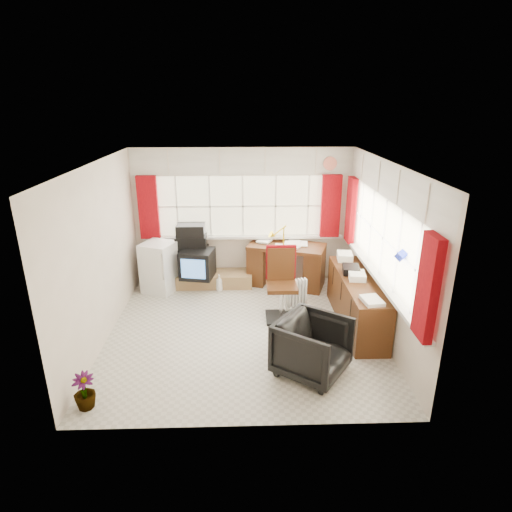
{
  "coord_description": "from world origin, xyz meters",
  "views": [
    {
      "loc": [
        -0.0,
        -5.67,
        3.29
      ],
      "look_at": [
        0.19,
        0.55,
        1.0
      ],
      "focal_mm": 30.0,
      "sensor_mm": 36.0,
      "label": 1
    }
  ],
  "objects": [
    {
      "name": "spray_bottle_a",
      "position": [
        -0.45,
        1.47,
        0.16
      ],
      "size": [
        0.15,
        0.15,
        0.31
      ],
      "primitive_type": "imported",
      "rotation": [
        0.0,
        0.0,
        0.29
      ],
      "color": "white",
      "rests_on": "ground"
    },
    {
      "name": "file_tray",
      "position": [
        1.67,
        0.43,
        0.8
      ],
      "size": [
        0.29,
        0.35,
        0.11
      ],
      "primitive_type": "cube",
      "rotation": [
        0.0,
        0.0,
        -0.15
      ],
      "color": "black",
      "rests_on": "credenza"
    },
    {
      "name": "curtains",
      "position": [
        0.92,
        0.93,
        1.46
      ],
      "size": [
        3.83,
        3.83,
        1.15
      ],
      "color": "#96080C",
      "rests_on": "room_walls"
    },
    {
      "name": "spray_bottle_b",
      "position": [
        -0.11,
        1.69,
        0.1
      ],
      "size": [
        0.09,
        0.1,
        0.2
      ],
      "primitive_type": "imported",
      "rotation": [
        0.0,
        0.0,
        0.08
      ],
      "color": "#94DCD2",
      "rests_on": "ground"
    },
    {
      "name": "office_chair",
      "position": [
        0.85,
        -1.07,
        0.37
      ],
      "size": [
        1.13,
        1.13,
        0.75
      ],
      "primitive_type": "imported",
      "rotation": [
        0.0,
        0.0,
        0.95
      ],
      "color": "black",
      "rests_on": "ground"
    },
    {
      "name": "hifi_stack",
      "position": [
        -0.95,
        1.81,
        0.66
      ],
      "size": [
        0.67,
        0.43,
        0.92
      ],
      "color": "black",
      "rests_on": "tv_bench"
    },
    {
      "name": "room_walls",
      "position": [
        0.0,
        0.0,
        1.5
      ],
      "size": [
        4.0,
        4.0,
        4.0
      ],
      "color": "beige",
      "rests_on": "ground"
    },
    {
      "name": "flower_vase",
      "position": [
        -1.8,
        -1.65,
        0.22
      ],
      "size": [
        0.29,
        0.29,
        0.44
      ],
      "primitive_type": "imported",
      "rotation": [
        0.0,
        0.0,
        0.21
      ],
      "color": "black",
      "rests_on": "ground"
    },
    {
      "name": "ground",
      "position": [
        0.0,
        0.0,
        0.0
      ],
      "size": [
        4.0,
        4.0,
        0.0
      ],
      "primitive_type": "plane",
      "color": "beige",
      "rests_on": "ground"
    },
    {
      "name": "tv_bench",
      "position": [
        -0.55,
        1.72,
        0.12
      ],
      "size": [
        1.4,
        0.5,
        0.25
      ],
      "primitive_type": "cube",
      "color": "#A88154",
      "rests_on": "ground"
    },
    {
      "name": "desk_lamp",
      "position": [
        0.71,
        1.46,
        1.1
      ],
      "size": [
        0.17,
        0.15,
        0.44
      ],
      "color": "yellow",
      "rests_on": "desk"
    },
    {
      "name": "task_chair",
      "position": [
        0.59,
        0.49,
        0.61
      ],
      "size": [
        0.48,
        0.51,
        1.16
      ],
      "color": "black",
      "rests_on": "ground"
    },
    {
      "name": "window_back",
      "position": [
        0.0,
        1.94,
        0.95
      ],
      "size": [
        3.7,
        0.12,
        3.6
      ],
      "color": "beige",
      "rests_on": "room_walls"
    },
    {
      "name": "mini_fridge",
      "position": [
        -1.51,
        1.52,
        0.45
      ],
      "size": [
        0.7,
        0.7,
        0.91
      ],
      "color": "white",
      "rests_on": "ground"
    },
    {
      "name": "radiator",
      "position": [
        0.84,
        0.65,
        0.23
      ],
      "size": [
        0.39,
        0.23,
        0.55
      ],
      "color": "white",
      "rests_on": "ground"
    },
    {
      "name": "crt_tv",
      "position": [
        -0.83,
        1.53,
        0.51
      ],
      "size": [
        0.65,
        0.62,
        0.51
      ],
      "color": "black",
      "rests_on": "tv_bench"
    },
    {
      "name": "overhead_cabinets",
      "position": [
        0.98,
        0.98,
        2.25
      ],
      "size": [
        3.98,
        3.98,
        0.48
      ],
      "color": "silver",
      "rests_on": "room_walls"
    },
    {
      "name": "credenza",
      "position": [
        1.73,
        0.2,
        0.39
      ],
      "size": [
        0.5,
        2.0,
        0.85
      ],
      "color": "#4F2912",
      "rests_on": "ground"
    },
    {
      "name": "desk",
      "position": [
        0.8,
        1.7,
        0.44
      ],
      "size": [
        1.51,
        1.09,
        0.83
      ],
      "color": "#4F2912",
      "rests_on": "ground"
    },
    {
      "name": "window_right",
      "position": [
        1.94,
        0.0,
        0.95
      ],
      "size": [
        0.12,
        3.7,
        3.6
      ],
      "color": "beige",
      "rests_on": "room_walls"
    }
  ]
}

